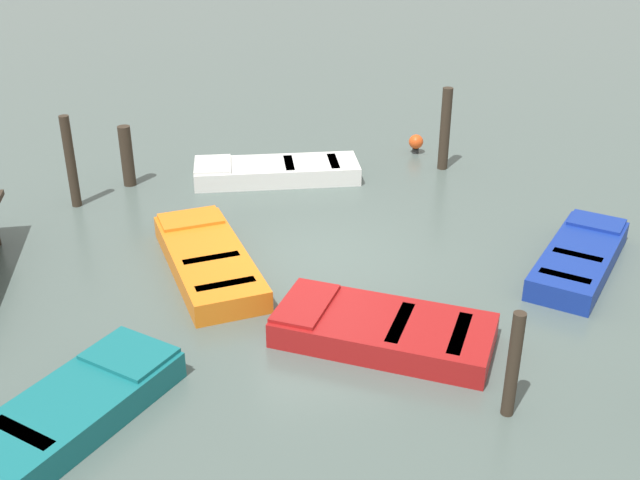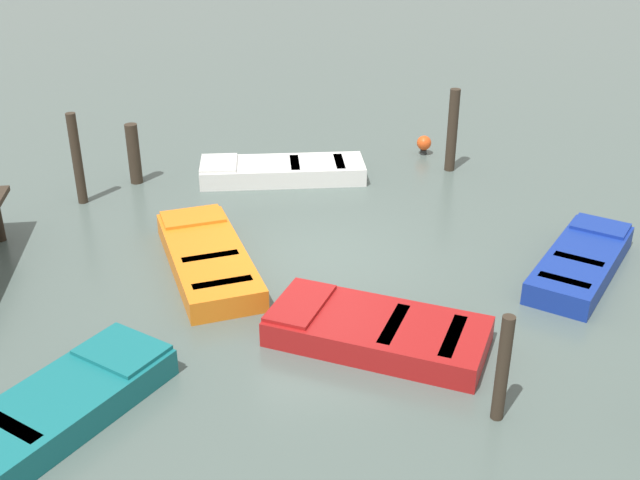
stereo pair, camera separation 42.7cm
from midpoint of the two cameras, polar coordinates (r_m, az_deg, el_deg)
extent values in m
plane|color=#4C5B56|center=(14.17, 0.86, -1.27)|extent=(80.00, 80.00, 0.00)
cube|color=silver|center=(17.63, -2.09, 5.17)|extent=(1.40, 3.77, 0.40)
cube|color=#334772|center=(17.58, -2.10, 5.59)|extent=(1.10, 3.20, 0.04)
cube|color=silver|center=(17.55, -6.86, 5.70)|extent=(1.16, 0.86, 0.06)
cube|color=navy|center=(17.57, -1.19, 5.74)|extent=(0.98, 0.24, 0.04)
cube|color=navy|center=(17.66, 2.14, 5.83)|extent=(0.98, 0.24, 0.04)
cube|color=#14666B|center=(10.51, -19.42, -12.84)|extent=(3.88, 3.50, 0.40)
cube|color=beige|center=(10.42, -19.54, -12.24)|extent=(3.24, 2.90, 0.04)
cube|color=#14666B|center=(11.15, -13.47, -7.96)|extent=(1.39, 1.42, 0.06)
cube|color=#9B9789|center=(10.27, -20.88, -12.86)|extent=(0.77, 0.88, 0.04)
cube|color=maroon|center=(11.70, 5.37, -6.80)|extent=(2.84, 3.57, 0.40)
cube|color=black|center=(11.63, 5.40, -6.22)|extent=(2.32, 2.98, 0.04)
cube|color=maroon|center=(11.92, -0.45, -4.70)|extent=(1.52, 1.26, 0.06)
cube|color=black|center=(11.55, 6.58, -6.28)|extent=(1.12, 0.72, 0.04)
cube|color=black|center=(11.41, 10.94, -7.08)|extent=(1.12, 0.72, 0.04)
cube|color=navy|center=(14.36, 19.65, -1.65)|extent=(3.17, 2.85, 0.40)
cube|color=silver|center=(14.30, 19.74, -1.16)|extent=(2.64, 2.36, 0.04)
cube|color=navy|center=(15.38, 20.91, 0.97)|extent=(1.16, 1.20, 0.06)
cube|color=#A4A49F|center=(14.07, 19.53, -1.40)|extent=(0.69, 0.79, 0.04)
cube|color=#A4A49F|center=(13.30, 18.60, -2.91)|extent=(0.69, 0.79, 0.04)
cube|color=orange|center=(13.78, -7.47, -1.43)|extent=(3.75, 2.00, 0.40)
cube|color=black|center=(13.72, -7.50, -0.92)|extent=(3.17, 1.61, 0.04)
cube|color=orange|center=(14.91, -8.65, 1.72)|extent=(1.01, 1.29, 0.06)
cube|color=black|center=(13.47, -7.27, -1.26)|extent=(0.41, 1.02, 0.04)
cube|color=black|center=(12.62, -6.31, -3.22)|extent=(0.41, 1.02, 0.04)
cylinder|color=#33281E|center=(10.21, 14.62, -9.27)|extent=(0.17, 0.17, 1.56)
cylinder|color=#33281E|center=(18.19, 10.49, 8.02)|extent=(0.24, 0.24, 1.95)
cylinder|color=#33281E|center=(16.80, -16.94, 5.79)|extent=(0.20, 0.20, 1.98)
cylinder|color=#33281E|center=(17.69, -13.01, 6.26)|extent=(0.28, 0.28, 1.38)
cylinder|color=#262626|center=(19.41, 8.34, 6.50)|extent=(0.16, 0.16, 0.12)
sphere|color=#E54C19|center=(19.33, 8.38, 7.17)|extent=(0.36, 0.36, 0.36)
camera|label=1|loc=(0.21, -89.13, 0.43)|focal=43.00mm
camera|label=2|loc=(0.21, 90.87, -0.43)|focal=43.00mm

